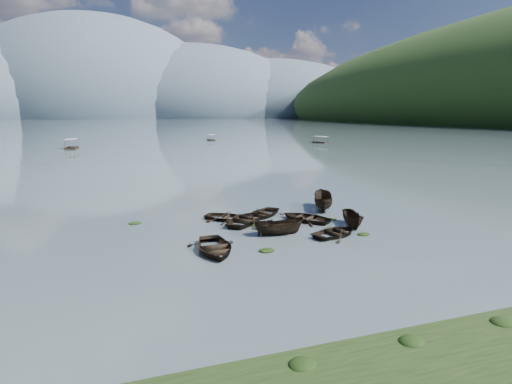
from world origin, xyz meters
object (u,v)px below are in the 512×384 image
object	(u,v)px
rowboat_3	(306,220)
pontoon_centre	(211,140)
pontoon_left	(72,149)
rowboat_0	(214,252)

from	to	relation	value
rowboat_3	pontoon_centre	world-z (taller)	pontoon_centre
rowboat_3	pontoon_left	xyz separation A→B (m)	(-29.22, 88.16, 0.00)
rowboat_0	rowboat_3	xyz separation A→B (m)	(9.65, 5.59, 0.00)
pontoon_left	pontoon_centre	bearing A→B (deg)	29.47
pontoon_left	pontoon_centre	size ratio (longest dim) A/B	1.28
rowboat_3	pontoon_left	world-z (taller)	pontoon_left
rowboat_0	pontoon_centre	size ratio (longest dim) A/B	0.98
rowboat_0	pontoon_left	size ratio (longest dim) A/B	0.76
pontoon_centre	rowboat_3	bearing A→B (deg)	-97.84
pontoon_centre	rowboat_0	bearing A→B (deg)	-102.16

